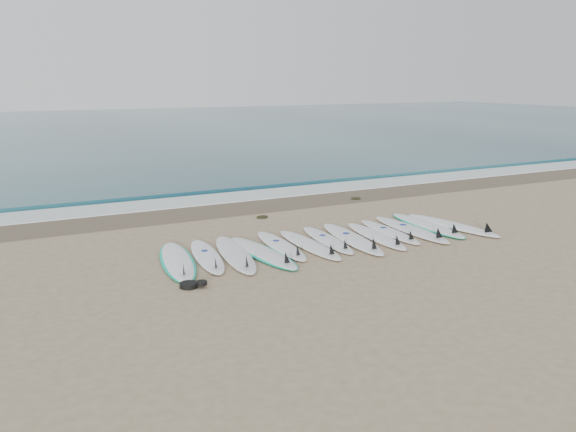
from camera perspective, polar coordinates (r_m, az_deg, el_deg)
name	(u,v)px	position (r m, az deg, el deg)	size (l,w,h in m)	color
ground	(330,243)	(12.48, 4.26, -2.74)	(120.00, 120.00, 0.00)	#9E8666
ocean	(104,129)	(43.38, -18.17, 8.41)	(120.00, 55.00, 0.03)	#1E525F
wet_sand_band	(257,206)	(16.03, -3.15, 1.01)	(120.00, 1.80, 0.01)	brown
foam_band	(239,197)	(17.30, -4.97, 1.97)	(120.00, 1.40, 0.04)	silver
wave_crest	(223,187)	(18.67, -6.64, 2.90)	(120.00, 1.00, 0.10)	#1E525F
surfboard_0	(177,261)	(11.27, -11.16, -4.51)	(1.01, 2.73, 0.34)	white
surfboard_1	(207,256)	(11.45, -8.19, -4.08)	(0.81, 2.48, 0.31)	white
surfboard_2	(236,254)	(11.50, -5.34, -3.88)	(0.94, 2.79, 0.35)	silver
surfboard_3	(263,253)	(11.60, -2.56, -3.73)	(0.89, 2.69, 0.34)	silver
surfboard_4	(282,246)	(12.05, -0.65, -3.03)	(0.61, 2.46, 0.31)	white
surfboard_5	(310,245)	(12.12, 2.29, -2.94)	(0.58, 2.55, 0.33)	white
surfboard_6	(328,240)	(12.51, 4.12, -2.43)	(0.68, 2.43, 0.31)	white
surfboard_7	(353,239)	(12.63, 6.63, -2.30)	(0.86, 2.84, 0.36)	white
surfboard_8	(377,236)	(12.94, 9.02, -2.02)	(0.71, 2.53, 0.32)	white
surfboard_9	(390,232)	(13.35, 10.35, -1.59)	(0.61, 2.41, 0.30)	white
surfboard_10	(412,229)	(13.64, 12.49, -1.33)	(0.60, 2.77, 0.35)	white
surfboard_11	(428,225)	(14.15, 14.01, -0.92)	(0.70, 2.71, 0.34)	white
surfboard_12	(454,225)	(14.29, 16.55, -0.90)	(1.01, 2.80, 0.35)	white
seaweed_near	(262,217)	(14.67, -2.65, -0.08)	(0.31, 0.24, 0.06)	black
seaweed_far	(356,198)	(17.05, 6.90, 1.79)	(0.32, 0.25, 0.06)	black
leash_coil	(192,285)	(9.98, -9.76, -6.89)	(0.46, 0.36, 0.11)	black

